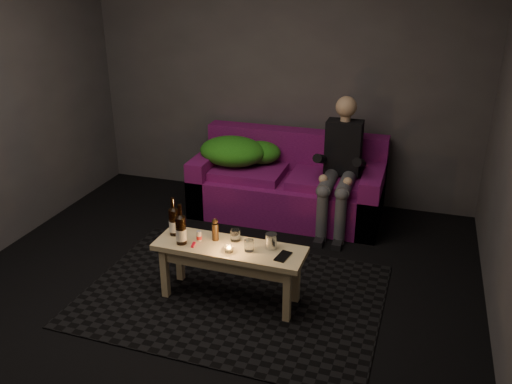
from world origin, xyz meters
TOP-DOWN VIEW (x-y plane):
  - floor at (0.00, 0.00)m, footprint 4.50×4.50m
  - room at (0.00, 0.47)m, footprint 4.50×4.50m
  - rug at (0.17, 0.24)m, footprint 2.24×1.65m
  - sofa at (0.20, 1.81)m, footprint 1.83×0.82m
  - green_blanket at (-0.33, 1.81)m, footprint 0.81×0.55m
  - person at (0.72, 1.67)m, footprint 0.33×0.76m
  - coffee_table at (0.17, 0.19)m, footprint 1.11×0.37m
  - beer_bottle_a at (-0.28, 0.24)m, footprint 0.08×0.08m
  - beer_bottle_b at (-0.17, 0.13)m, footprint 0.08×0.08m
  - salt_shaker at (-0.06, 0.20)m, footprint 0.04×0.04m
  - pepper_mill at (0.04, 0.25)m, footprint 0.06×0.06m
  - tumbler_back at (0.19, 0.29)m, footprint 0.08×0.08m
  - tealight at (0.20, 0.11)m, footprint 0.06×0.06m
  - tumbler_front at (0.33, 0.17)m, footprint 0.08×0.08m
  - steel_cup at (0.47, 0.25)m, footprint 0.11×0.11m
  - smartphone at (0.58, 0.16)m, footprint 0.10×0.16m
  - red_lighter at (-0.08, 0.12)m, footprint 0.03×0.08m

SIDE VIEW (x-z plane):
  - floor at x=0.00m, z-range 0.00..0.00m
  - rug at x=0.17m, z-range 0.00..0.01m
  - sofa at x=0.20m, z-range -0.11..0.68m
  - coffee_table at x=0.17m, z-range 0.15..0.60m
  - smartphone at x=0.58m, z-range 0.45..0.46m
  - red_lighter at x=-0.08m, z-range 0.45..0.46m
  - tealight at x=0.20m, z-range 0.45..0.50m
  - salt_shaker at x=-0.06m, z-range 0.45..0.53m
  - tumbler_front at x=0.33m, z-range 0.45..0.54m
  - tumbler_back at x=0.19m, z-range 0.45..0.54m
  - steel_cup at x=0.47m, z-range 0.45..0.56m
  - pepper_mill at x=0.04m, z-range 0.45..0.58m
  - beer_bottle_a at x=-0.28m, z-range 0.41..0.71m
  - beer_bottle_b at x=-0.17m, z-range 0.41..0.72m
  - green_blanket at x=-0.33m, z-range 0.46..0.73m
  - person at x=0.72m, z-range 0.02..1.24m
  - room at x=0.00m, z-range -0.61..3.89m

